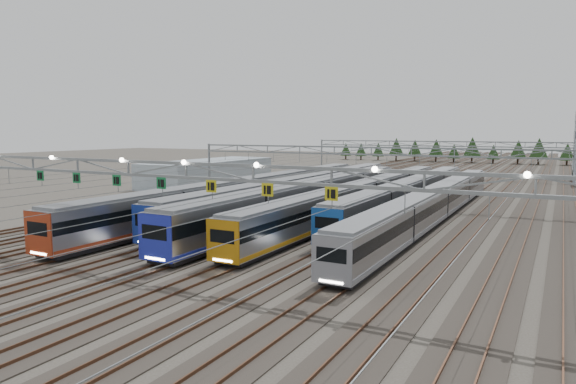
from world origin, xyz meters
The scene contains 13 objects.
ground centered at (0.00, 0.00, 0.00)m, with size 400.00×400.00×0.00m, color #47423A.
track_bed centered at (0.00, 100.00, 1.49)m, with size 54.00×260.00×5.42m.
train_a centered at (-11.25, 26.56, 2.27)m, with size 3.09×61.08×4.03m.
train_b centered at (-6.75, 32.29, 2.23)m, with size 3.03×59.11×3.95m.
train_c centered at (-2.25, 25.48, 2.32)m, with size 3.17×53.12×4.13m.
train_d centered at (2.25, 31.38, 2.12)m, with size 2.87×60.73×3.73m.
train_e centered at (6.75, 35.91, 2.13)m, with size 2.89×53.01×3.77m.
train_f centered at (11.25, 29.44, 2.05)m, with size 2.76×59.06×3.59m.
gantry_near centered at (-0.05, -0.12, 7.09)m, with size 56.36×0.61×8.08m.
gantry_mid centered at (0.00, 40.00, 6.39)m, with size 56.36×0.36×8.00m.
gantry_far centered at (0.00, 85.00, 6.39)m, with size 56.36×0.36×8.00m.
west_shed centered at (-35.66, 50.14, 2.27)m, with size 10.00×30.00×4.53m, color #96A7B3.
treeline centered at (-7.20, 141.74, 4.23)m, with size 81.20×5.60×7.02m.
Camera 1 is at (23.49, -28.61, 10.10)m, focal length 32.00 mm.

